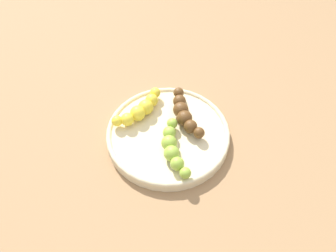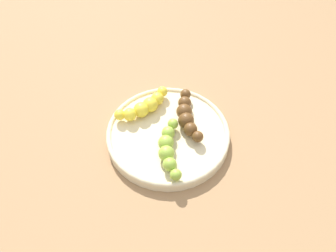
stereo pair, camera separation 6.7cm
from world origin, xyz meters
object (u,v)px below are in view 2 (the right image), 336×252
object	(u,v)px
banana_green	(168,148)
fruit_bowl	(168,134)
banana_overripe	(187,116)
banana_yellow	(145,106)

from	to	relation	value
banana_green	fruit_bowl	bearing A→B (deg)	-91.04
banana_overripe	fruit_bowl	bearing A→B (deg)	29.47
fruit_bowl	banana_overripe	world-z (taller)	banana_overripe
banana_green	banana_yellow	size ratio (longest dim) A/B	1.10
fruit_bowl	banana_yellow	xyz separation A→B (m)	(-0.07, 0.03, 0.02)
banana_yellow	fruit_bowl	bearing A→B (deg)	3.72
fruit_bowl	banana_yellow	bearing A→B (deg)	153.80
banana_overripe	banana_yellow	size ratio (longest dim) A/B	1.05
banana_green	banana_overripe	distance (m)	0.09
banana_overripe	banana_yellow	bearing A→B (deg)	-24.59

